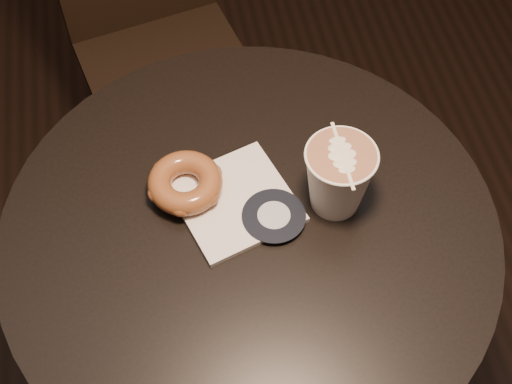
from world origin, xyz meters
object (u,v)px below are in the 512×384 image
(pastry_bag, at_px, (235,201))
(doughnut, at_px, (185,183))
(latte_cup, at_px, (338,179))
(cafe_table, at_px, (250,289))
(chair, at_px, (150,12))

(pastry_bag, bearing_deg, doughnut, 137.81)
(doughnut, xyz_separation_m, latte_cup, (0.21, -0.05, 0.03))
(latte_cup, bearing_deg, doughnut, 165.52)
(cafe_table, xyz_separation_m, chair, (-0.09, 0.73, -0.04))
(cafe_table, xyz_separation_m, pastry_bag, (-0.01, 0.04, 0.20))
(pastry_bag, bearing_deg, chair, 78.80)
(doughnut, bearing_deg, latte_cup, -14.48)
(chair, bearing_deg, cafe_table, -95.71)
(cafe_table, distance_m, doughnut, 0.25)
(doughnut, bearing_deg, cafe_table, -41.86)
(pastry_bag, distance_m, doughnut, 0.08)
(doughnut, bearing_deg, pastry_bag, -24.50)
(chair, distance_m, latte_cup, 0.81)
(pastry_bag, bearing_deg, latte_cup, -27.08)
(doughnut, bearing_deg, chair, 91.15)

